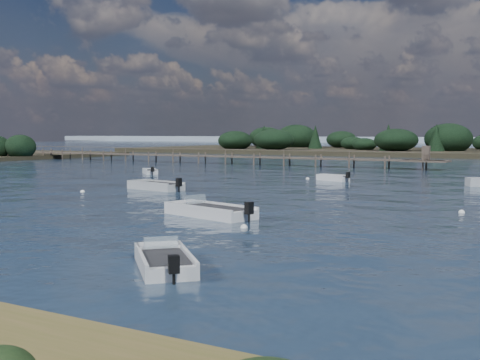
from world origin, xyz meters
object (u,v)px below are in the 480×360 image
Objects in this scene: dinghy_mid_white_a at (210,213)px; dinghy_mid_grey at (156,187)px; tender_far_grey at (150,172)px; tender_far_white at (333,179)px; dinghy_extra_b at (164,264)px; jetty at (229,157)px.

dinghy_mid_grey is at bearing 138.08° from dinghy_mid_white_a.
dinghy_mid_white_a is (22.00, -23.16, 0.02)m from tender_far_grey.
tender_far_grey is at bearing 129.60° from dinghy_mid_grey.
tender_far_grey is (-19.29, -0.83, -0.01)m from tender_far_white.
dinghy_extra_b is at bearing -77.32° from tender_far_white.
dinghy_mid_white_a is at bearing -41.92° from dinghy_mid_grey.
tender_far_white is 29.76m from jetty.
tender_far_white is 35.26m from dinghy_extra_b.
dinghy_mid_grey is 0.92× the size of dinghy_mid_white_a.
tender_far_white is at bearing 96.45° from dinghy_mid_white_a.
tender_far_grey is (-10.94, 13.23, -0.02)m from dinghy_mid_grey.
dinghy_mid_grey is 1.55× the size of tender_far_white.
tender_far_grey is 20.78m from jetty.
tender_far_grey is at bearing 133.54° from dinghy_mid_white_a.
jetty is at bearing 119.76° from dinghy_mid_white_a.
tender_far_white is 1.11× the size of tender_far_grey.
dinghy_mid_grey is 1.71× the size of tender_far_grey.
tender_far_white is at bearing 59.29° from dinghy_mid_grey.
dinghy_mid_white_a is at bearing -83.55° from tender_far_white.
dinghy_mid_white_a is (2.71, -23.99, 0.01)m from tender_far_white.
dinghy_extra_b is (16.09, -20.35, -0.03)m from dinghy_mid_grey.
jetty is (-24.99, 43.71, 0.82)m from dinghy_mid_white_a.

